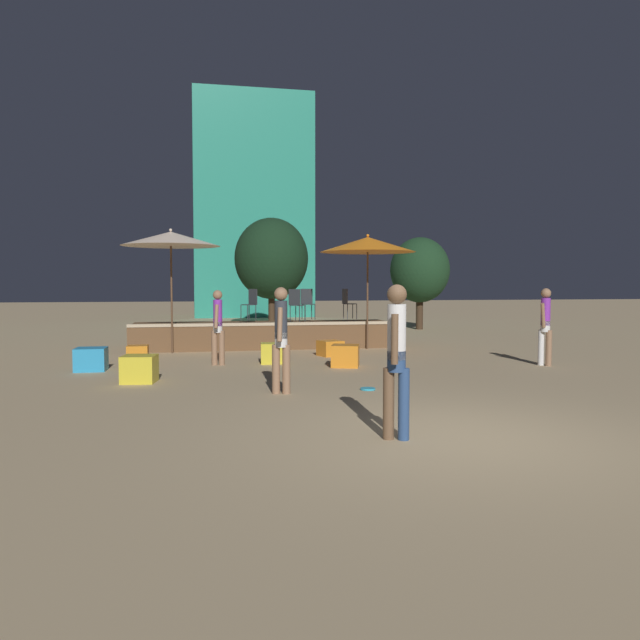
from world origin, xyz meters
name	(u,v)px	position (x,y,z in m)	size (l,w,h in m)	color
ground_plane	(456,438)	(0.00, 0.00, 0.00)	(120.00, 120.00, 0.00)	tan
wooden_deck	(265,335)	(-0.93, 11.16, 0.34)	(7.43, 2.34, 0.75)	brown
patio_umbrella_0	(368,245)	(1.75, 9.87, 2.87)	(2.63, 2.63, 3.16)	brown
patio_umbrella_1	(171,239)	(-3.51, 9.85, 2.95)	(2.52, 2.52, 3.21)	brown
cube_seat_0	(345,356)	(0.25, 6.34, 0.24)	(0.73, 0.73, 0.48)	orange
cube_seat_1	(138,356)	(-4.16, 7.37, 0.23)	(0.45, 0.45, 0.45)	orange
cube_seat_2	(139,369)	(-3.94, 5.00, 0.25)	(0.67, 0.67, 0.49)	yellow
cube_seat_3	(330,348)	(0.37, 8.40, 0.19)	(0.66, 0.66, 0.38)	orange
cube_seat_4	(91,359)	(-5.05, 6.80, 0.24)	(0.62, 0.62, 0.47)	#2D9EDB
cube_seat_5	(272,353)	(-1.24, 7.23, 0.23)	(0.55, 0.55, 0.46)	yellow
person_0	(396,355)	(-0.71, 0.07, 0.98)	(0.29, 0.46, 1.78)	brown
person_1	(281,336)	(-1.58, 3.32, 0.95)	(0.29, 0.49, 1.74)	#997051
person_2	(545,324)	(4.58, 5.65, 0.92)	(0.44, 0.40, 1.70)	white
person_3	(218,325)	(-2.44, 7.17, 0.89)	(0.29, 0.52, 1.66)	#997051
bistro_chair_0	(296,302)	(-0.16, 10.40, 1.30)	(0.48, 0.48, 0.90)	#2D3338
bistro_chair_1	(307,301)	(0.35, 11.40, 1.30)	(0.40, 0.41, 0.90)	#2D3338
bistro_chair_2	(251,301)	(-1.34, 11.24, 1.30)	(0.47, 0.47, 0.90)	#2D3338
bistro_chair_3	(347,301)	(1.55, 11.36, 1.30)	(0.41, 0.41, 0.90)	#47474C
frisbee_disc	(368,389)	(-0.10, 3.38, 0.02)	(0.26, 0.26, 0.03)	#33B2D8
background_tree_0	(271,259)	(0.31, 19.53, 2.87)	(3.10, 3.10, 4.58)	#3D2B1C
background_tree_1	(420,270)	(5.85, 16.71, 2.34)	(2.34, 2.34, 3.64)	#3D2B1C
distant_building	(251,209)	(0.36, 29.02, 6.06)	(6.46, 4.86, 12.12)	teal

